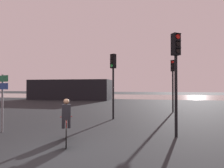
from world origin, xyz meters
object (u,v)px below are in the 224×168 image
at_px(traffic_light_far_right, 173,76).
at_px(traffic_light_near_right, 176,65).
at_px(distant_building, 70,90).
at_px(cyclist, 66,121).
at_px(traffic_light_center, 113,74).
at_px(direction_sign_post, 2,92).

relative_size(traffic_light_far_right, traffic_light_near_right, 0.98).
xyz_separation_m(distant_building, cyclist, (8.83, -19.98, -0.72)).
xyz_separation_m(traffic_light_center, traffic_light_near_right, (3.23, -3.31, 0.09)).
bearing_deg(traffic_light_near_right, cyclist, -8.80).
relative_size(traffic_light_far_right, direction_sign_post, 1.60).
xyz_separation_m(traffic_light_center, direction_sign_post, (-4.36, -4.04, -1.07)).
bearing_deg(distant_building, direction_sign_post, -74.54).
height_order(direction_sign_post, cyclist, direction_sign_post).
bearing_deg(direction_sign_post, traffic_light_far_right, -116.09).
distance_m(traffic_light_far_right, traffic_light_near_right, 7.16).
bearing_deg(direction_sign_post, traffic_light_center, -115.84).
xyz_separation_m(distant_building, traffic_light_far_right, (13.79, -11.23, 1.37)).
xyz_separation_m(distant_building, traffic_light_near_right, (12.86, -18.33, 1.42)).
relative_size(distant_building, traffic_light_center, 3.08).
bearing_deg(cyclist, distant_building, 88.47).
bearing_deg(traffic_light_near_right, traffic_light_far_right, -128.47).
bearing_deg(traffic_light_near_right, direction_sign_post, -25.55).
distance_m(traffic_light_near_right, direction_sign_post, 7.71).
xyz_separation_m(traffic_light_near_right, cyclist, (-4.03, -1.65, -2.14)).
distance_m(traffic_light_center, traffic_light_near_right, 4.63).
xyz_separation_m(traffic_light_center, cyclist, (-0.80, -4.96, -2.05)).
bearing_deg(cyclist, traffic_light_far_right, 35.07).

